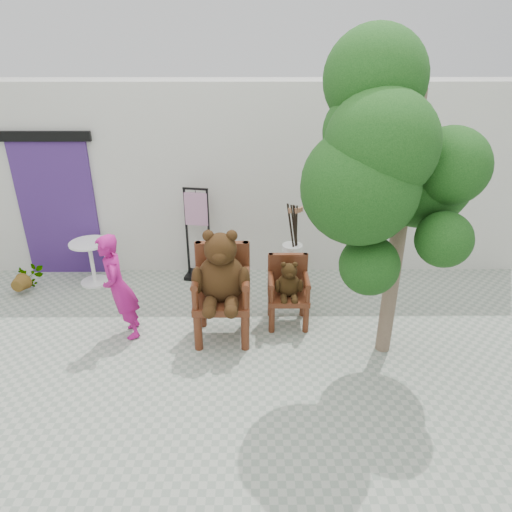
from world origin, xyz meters
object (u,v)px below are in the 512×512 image
at_px(cafe_table, 91,258).
at_px(display_stand, 198,244).
at_px(tree, 388,156).
at_px(stool_bucket, 292,256).
at_px(chair_big, 222,279).
at_px(chair_small, 288,285).
at_px(person, 119,288).

distance_m(cafe_table, display_stand, 1.69).
relative_size(display_stand, tree, 0.41).
bearing_deg(stool_bucket, chair_big, -131.15).
relative_size(chair_big, chair_small, 1.58).
bearing_deg(chair_big, stool_bucket, 48.85).
bearing_deg(stool_bucket, cafe_table, 172.96).
distance_m(chair_big, stool_bucket, 1.49).
xyz_separation_m(chair_big, person, (-1.30, 0.03, -0.14)).
bearing_deg(display_stand, chair_big, -63.59).
xyz_separation_m(cafe_table, display_stand, (1.67, 0.17, 0.14)).
distance_m(chair_small, tree, 2.29).
relative_size(person, tree, 0.39).
bearing_deg(chair_big, cafe_table, 145.23).
distance_m(chair_big, chair_small, 0.97).
height_order(chair_small, cafe_table, chair_small).
bearing_deg(chair_small, cafe_table, 158.92).
xyz_separation_m(chair_small, stool_bucket, (0.11, 0.78, 0.08)).
height_order(stool_bucket, tree, tree).
xyz_separation_m(person, display_stand, (0.82, 1.64, -0.13)).
height_order(chair_big, display_stand, display_stand).
bearing_deg(tree, cafe_table, 151.77).
relative_size(chair_big, stool_bucket, 1.03).
bearing_deg(person, stool_bucket, 98.86).
distance_m(display_stand, stool_bucket, 1.56).
relative_size(chair_small, stool_bucket, 0.65).
distance_m(chair_big, tree, 2.44).
height_order(chair_big, chair_small, chair_big).
bearing_deg(display_stand, chair_small, -34.54).
distance_m(cafe_table, tree, 4.84).
bearing_deg(cafe_table, chair_big, -34.77).
xyz_separation_m(chair_small, display_stand, (-1.34, 1.34, 0.02)).
bearing_deg(chair_small, display_stand, 135.13).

